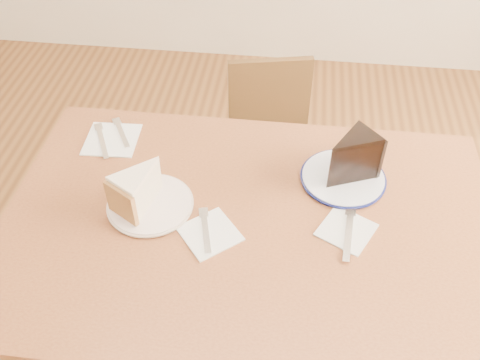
{
  "coord_description": "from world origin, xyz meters",
  "views": [
    {
      "loc": [
        0.08,
        -0.85,
        1.72
      ],
      "look_at": [
        -0.03,
        0.09,
        0.8
      ],
      "focal_mm": 40.0,
      "sensor_mm": 36.0,
      "label": 1
    }
  ],
  "objects_px": {
    "table": "(248,248)",
    "carrot_cake": "(142,187)",
    "plate_navy": "(343,178)",
    "plate_cream": "(150,204)",
    "chocolate_cake": "(348,161)",
    "chair_far": "(272,150)"
  },
  "relations": [
    {
      "from": "table",
      "to": "plate_navy",
      "type": "relative_size",
      "value": 5.64
    },
    {
      "from": "plate_cream",
      "to": "table",
      "type": "bearing_deg",
      "value": -5.54
    },
    {
      "from": "plate_navy",
      "to": "carrot_cake",
      "type": "distance_m",
      "value": 0.52
    },
    {
      "from": "table",
      "to": "plate_navy",
      "type": "height_order",
      "value": "plate_navy"
    },
    {
      "from": "chair_far",
      "to": "chocolate_cake",
      "type": "distance_m",
      "value": 0.68
    },
    {
      "from": "carrot_cake",
      "to": "chocolate_cake",
      "type": "bearing_deg",
      "value": 47.59
    },
    {
      "from": "plate_navy",
      "to": "carrot_cake",
      "type": "xyz_separation_m",
      "value": [
        -0.49,
        -0.15,
        0.05
      ]
    },
    {
      "from": "chocolate_cake",
      "to": "carrot_cake",
      "type": "bearing_deg",
      "value": 64.47
    },
    {
      "from": "table",
      "to": "carrot_cake",
      "type": "distance_m",
      "value": 0.31
    },
    {
      "from": "plate_navy",
      "to": "chair_far",
      "type": "bearing_deg",
      "value": 113.17
    },
    {
      "from": "plate_cream",
      "to": "chair_far",
      "type": "bearing_deg",
      "value": 67.69
    },
    {
      "from": "plate_cream",
      "to": "carrot_cake",
      "type": "relative_size",
      "value": 1.59
    },
    {
      "from": "chocolate_cake",
      "to": "table",
      "type": "bearing_deg",
      "value": 84.93
    },
    {
      "from": "plate_cream",
      "to": "chocolate_cake",
      "type": "distance_m",
      "value": 0.51
    },
    {
      "from": "plate_cream",
      "to": "chocolate_cake",
      "type": "xyz_separation_m",
      "value": [
        0.48,
        0.15,
        0.06
      ]
    },
    {
      "from": "plate_navy",
      "to": "carrot_cake",
      "type": "bearing_deg",
      "value": -163.39
    },
    {
      "from": "chocolate_cake",
      "to": "plate_cream",
      "type": "bearing_deg",
      "value": 65.7
    },
    {
      "from": "carrot_cake",
      "to": "chair_far",
      "type": "bearing_deg",
      "value": 97.88
    },
    {
      "from": "chair_far",
      "to": "carrot_cake",
      "type": "distance_m",
      "value": 0.81
    },
    {
      "from": "chair_far",
      "to": "carrot_cake",
      "type": "relative_size",
      "value": 5.64
    },
    {
      "from": "plate_navy",
      "to": "plate_cream",
      "type": "bearing_deg",
      "value": -162.14
    },
    {
      "from": "table",
      "to": "carrot_cake",
      "type": "xyz_separation_m",
      "value": [
        -0.26,
        0.03,
        0.16
      ]
    }
  ]
}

